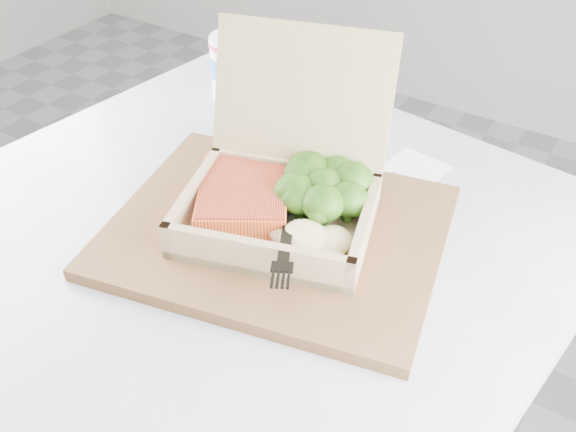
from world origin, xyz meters
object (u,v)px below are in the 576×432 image
Objects in this scene: cafe_table at (239,333)px; serving_tray at (277,231)px; takeout_container at (286,178)px; paper_cup at (236,65)px.

serving_tray reaches higher than cafe_table.
cafe_table is 0.19m from serving_tray.
cafe_table is 2.23× the size of serving_tray.
paper_cup is at bearing 119.70° from takeout_container.
cafe_table is 3.10× the size of takeout_container.
takeout_container is (-0.01, 0.03, 0.05)m from serving_tray.
cafe_table is 0.25m from takeout_container.
takeout_container reaches higher than serving_tray.
serving_tray is 1.39× the size of takeout_container.
paper_cup is (-0.23, 0.24, 0.04)m from serving_tray.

